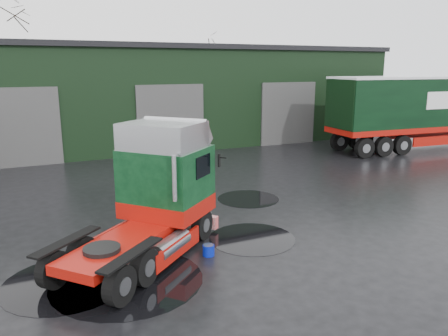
# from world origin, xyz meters

# --- Properties ---
(ground) EXTENTS (100.00, 100.00, 0.00)m
(ground) POSITION_xyz_m (0.00, 0.00, 0.00)
(ground) COLOR black
(warehouse) EXTENTS (32.40, 12.40, 6.30)m
(warehouse) POSITION_xyz_m (2.00, 20.00, 3.16)
(warehouse) COLOR black
(warehouse) RESTS_ON ground
(hero_tractor) EXTENTS (5.88, 5.61, 3.55)m
(hero_tractor) POSITION_xyz_m (-3.37, 0.54, 1.77)
(hero_tractor) COLOR black
(hero_tractor) RESTS_ON ground
(lorry_right) EXTENTS (17.18, 4.26, 4.47)m
(lorry_right) POSITION_xyz_m (17.00, 9.00, 2.23)
(lorry_right) COLOR silver
(lorry_right) RESTS_ON ground
(wash_bucket) EXTENTS (0.32, 0.32, 0.30)m
(wash_bucket) POSITION_xyz_m (-1.54, 0.03, 0.15)
(wash_bucket) COLOR #07189B
(wash_bucket) RESTS_ON ground
(tree_back_a) EXTENTS (4.40, 4.40, 9.50)m
(tree_back_a) POSITION_xyz_m (-6.00, 30.00, 4.75)
(tree_back_a) COLOR black
(tree_back_a) RESTS_ON ground
(tree_back_b) EXTENTS (4.40, 4.40, 7.50)m
(tree_back_b) POSITION_xyz_m (10.00, 30.00, 3.75)
(tree_back_b) COLOR black
(tree_back_b) RESTS_ON ground
(puddle_0) EXTENTS (3.63, 3.63, 0.01)m
(puddle_0) POSITION_xyz_m (-3.86, -0.45, 0.00)
(puddle_0) COLOR black
(puddle_0) RESTS_ON ground
(puddle_1) EXTENTS (2.38, 2.38, 0.01)m
(puddle_1) POSITION_xyz_m (1.87, 4.16, 0.00)
(puddle_1) COLOR black
(puddle_1) RESTS_ON ground
(puddle_2) EXTENTS (3.03, 3.03, 0.01)m
(puddle_2) POSITION_xyz_m (-5.19, 0.04, 0.00)
(puddle_2) COLOR black
(puddle_2) RESTS_ON ground
(puddle_4) EXTENTS (2.59, 2.59, 0.01)m
(puddle_4) POSITION_xyz_m (0.10, 0.58, 0.00)
(puddle_4) COLOR black
(puddle_4) RESTS_ON ground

